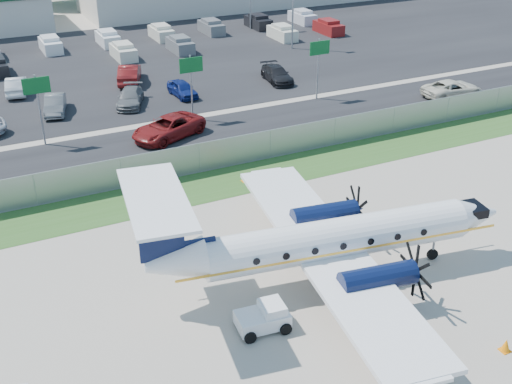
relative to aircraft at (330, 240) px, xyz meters
name	(u,v)px	position (x,y,z in m)	size (l,w,h in m)	color
ground	(314,290)	(-1.05, -0.49, -2.15)	(170.00, 170.00, 0.00)	#B0A495
grass_verge	(213,185)	(-1.05, 11.51, -2.15)	(170.00, 4.00, 0.02)	#2D561E
access_road	(174,145)	(-1.05, 18.51, -2.14)	(170.00, 8.00, 0.02)	black
parking_lot	(99,68)	(-1.05, 39.51, -2.14)	(170.00, 32.00, 0.02)	black
perimeter_fence	(200,158)	(-1.05, 13.51, -1.15)	(120.00, 0.06, 1.99)	gray
sign_left	(38,95)	(-9.05, 22.42, 1.46)	(1.80, 0.26, 5.00)	gray
sign_mid	(191,74)	(1.95, 22.42, 1.46)	(1.80, 0.26, 5.00)	gray
sign_right	(319,56)	(12.95, 22.42, 1.46)	(1.80, 0.26, 5.00)	gray
tree_line	(38,5)	(-1.05, 73.51, -2.15)	(112.00, 6.00, 14.00)	#255819
aircraft	(330,240)	(0.00, 0.00, 0.00)	(18.23, 17.90, 5.58)	white
pushback_tug	(265,317)	(-4.29, -1.89, -1.59)	(2.30, 1.76, 1.18)	white
cone_nose	(334,220)	(3.07, 4.23, -1.93)	(0.33, 0.33, 0.47)	orange
cone_port_wing	(506,345)	(3.74, -7.45, -1.88)	(0.40, 0.40, 0.57)	orange
cone_starboard_wing	(245,177)	(0.96, 11.10, -1.86)	(0.44, 0.44, 0.62)	orange
road_car_mid	(169,138)	(-0.90, 19.88, -2.15)	(2.57, 5.58, 1.55)	maroon
road_car_east	(451,97)	(23.28, 17.84, -2.15)	(2.40, 5.21, 1.45)	beige
parked_car_b	(56,113)	(-7.15, 28.63, -2.15)	(1.47, 4.20, 1.39)	#595B5E
parked_car_c	(131,105)	(-1.37, 27.78, -2.15)	(1.84, 4.54, 1.32)	#595B5E
parked_car_d	(183,96)	(3.18, 28.01, -2.15)	(1.54, 3.82, 1.30)	navy
parked_car_e	(277,82)	(12.17, 28.10, -2.15)	(1.89, 4.64, 1.35)	black
parked_car_f	(18,94)	(-9.20, 34.85, -2.15)	(1.54, 4.41, 1.45)	silver
parked_car_g	(130,83)	(0.30, 33.66, -2.15)	(1.73, 4.95, 1.63)	maroon
far_parking_rows	(87,55)	(-1.05, 44.51, -2.15)	(56.00, 10.00, 1.60)	gray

